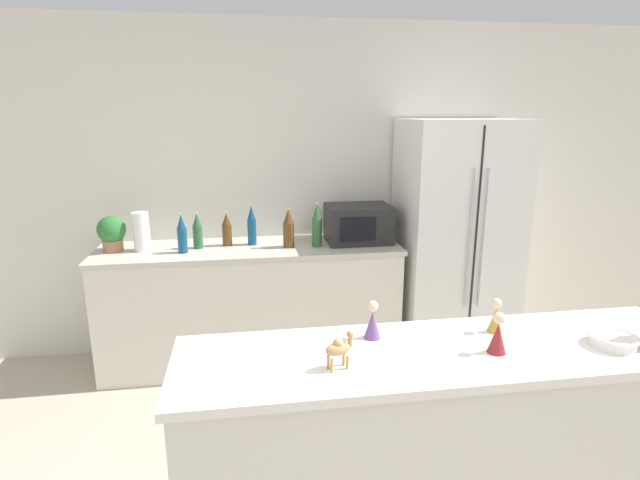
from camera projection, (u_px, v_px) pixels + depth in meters
name	position (u px, v px, depth m)	size (l,w,h in m)	color
wall_back	(309.00, 190.00, 3.98)	(8.00, 0.06, 2.55)	silver
back_counter	(252.00, 304.00, 3.79)	(2.21, 0.63, 0.91)	silver
refrigerator	(455.00, 240.00, 3.87)	(0.86, 0.69, 1.83)	silver
bar_counter	(440.00, 459.00, 2.04)	(2.10, 0.55, 0.99)	beige
potted_plant	(112.00, 232.00, 3.52)	(0.20, 0.20, 0.26)	#9E6B47
paper_towel_roll	(141.00, 232.00, 3.54)	(0.11, 0.11, 0.28)	white
microwave	(358.00, 224.00, 3.78)	(0.48, 0.37, 0.28)	black
back_bottle_0	(289.00, 229.00, 3.63)	(0.08, 0.08, 0.29)	brown
back_bottle_1	(182.00, 234.00, 3.49)	(0.07, 0.07, 0.28)	navy
back_bottle_2	(318.00, 226.00, 3.65)	(0.07, 0.07, 0.32)	#2D6033
back_bottle_3	(252.00, 225.00, 3.70)	(0.07, 0.07, 0.31)	navy
back_bottle_4	(227.00, 230.00, 3.68)	(0.07, 0.07, 0.25)	brown
back_bottle_5	(198.00, 231.00, 3.60)	(0.07, 0.07, 0.26)	#2D6033
fruit_bowl	(613.00, 340.00, 1.94)	(0.18, 0.18, 0.05)	white
camel_figurine	(339.00, 348.00, 1.75)	(0.11, 0.07, 0.14)	tan
wise_man_figurine_blue	(498.00, 335.00, 1.87)	(0.07, 0.07, 0.16)	maroon
wise_man_figurine_crimson	(496.00, 318.00, 2.05)	(0.06, 0.06, 0.15)	#B28933
wise_man_figurine_purple	(373.00, 322.00, 2.00)	(0.07, 0.07, 0.16)	#6B4784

